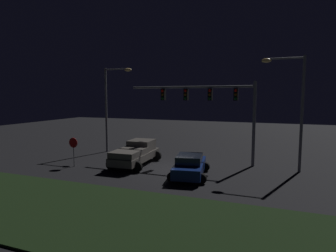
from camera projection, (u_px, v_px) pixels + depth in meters
name	position (u px, v px, depth m)	size (l,w,h in m)	color
ground_plane	(175.00, 168.00, 21.07)	(80.00, 80.00, 0.00)	black
grass_median	(107.00, 216.00, 12.54)	(21.90, 6.95, 0.10)	black
pickup_truck	(136.00, 152.00, 22.13)	(2.99, 5.47, 1.80)	#514C47
car_sedan	(190.00, 166.00, 18.80)	(2.92, 4.63, 1.51)	navy
traffic_signal_gantry	(211.00, 100.00, 22.33)	(10.32, 0.56, 6.50)	slate
street_lamp_left	(111.00, 99.00, 26.65)	(2.88, 0.44, 8.02)	slate
street_lamp_right	(293.00, 99.00, 19.67)	(2.92, 0.44, 8.15)	slate
stop_sign	(73.00, 146.00, 21.39)	(0.76, 0.08, 2.23)	slate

